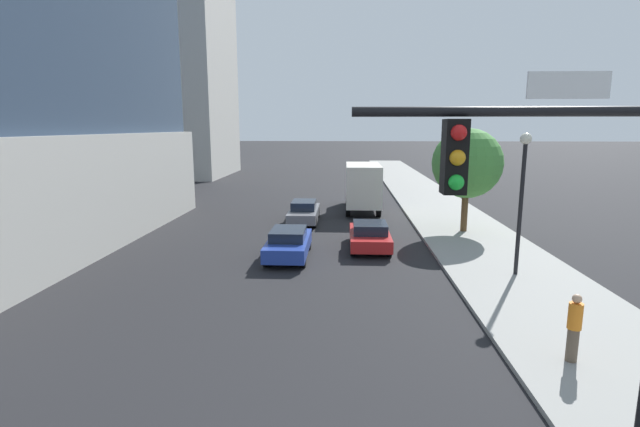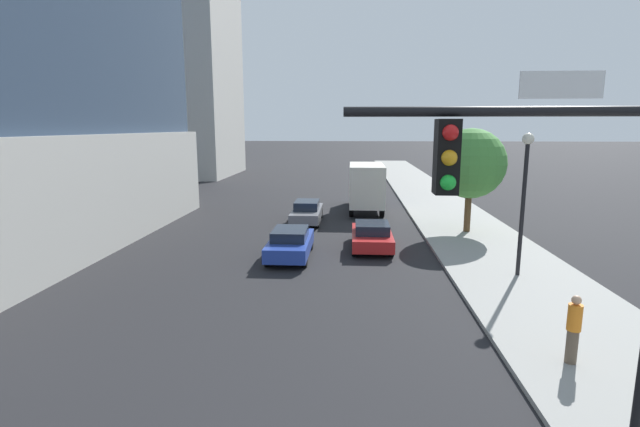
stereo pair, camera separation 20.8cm
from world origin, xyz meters
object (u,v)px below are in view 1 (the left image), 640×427
(street_lamp, at_px, (522,183))
(pedestrian_orange_shirt, at_px, (574,327))
(traffic_light_pole, at_px, (575,221))
(construction_building, at_px, (174,56))
(car_blue, at_px, (289,243))
(box_truck, at_px, (363,185))
(street_tree, at_px, (467,164))
(car_red, at_px, (370,235))
(car_gray, at_px, (304,212))

(street_lamp, distance_m, pedestrian_orange_shirt, 7.80)
(traffic_light_pole, bearing_deg, street_lamp, 72.99)
(construction_building, distance_m, car_blue, 43.47)
(box_truck, bearing_deg, street_tree, -51.88)
(car_blue, relative_size, car_red, 1.03)
(street_tree, xyz_separation_m, car_gray, (-9.35, 2.64, -3.28))
(traffic_light_pole, relative_size, street_lamp, 1.21)
(construction_building, bearing_deg, street_lamp, -54.93)
(street_lamp, relative_size, box_truck, 0.74)
(pedestrian_orange_shirt, bearing_deg, car_blue, 130.87)
(construction_building, xyz_separation_m, pedestrian_orange_shirt, (26.57, -46.66, -13.30))
(construction_building, bearing_deg, car_red, -57.88)
(box_truck, relative_size, pedestrian_orange_shirt, 4.27)
(traffic_light_pole, relative_size, box_truck, 0.90)
(car_red, bearing_deg, car_blue, -154.03)
(car_red, bearing_deg, traffic_light_pole, -82.79)
(car_red, height_order, pedestrian_orange_shirt, pedestrian_orange_shirt)
(car_gray, bearing_deg, car_blue, -90.00)
(street_lamp, xyz_separation_m, car_red, (-5.64, 4.31, -3.17))
(car_red, bearing_deg, street_tree, 33.55)
(street_tree, xyz_separation_m, car_red, (-5.51, -3.66, -3.31))
(car_gray, bearing_deg, traffic_light_pole, -75.30)
(pedestrian_orange_shirt, bearing_deg, box_truck, 101.48)
(pedestrian_orange_shirt, bearing_deg, street_tree, 86.19)
(construction_building, relative_size, pedestrian_orange_shirt, 19.20)
(street_lamp, bearing_deg, street_tree, 90.92)
(car_blue, bearing_deg, street_lamp, -14.46)
(car_blue, xyz_separation_m, box_truck, (3.83, 12.55, 1.21))
(car_gray, bearing_deg, box_truck, 48.83)
(street_lamp, xyz_separation_m, car_blue, (-9.47, 2.44, -3.14))
(box_truck, xyz_separation_m, pedestrian_orange_shirt, (4.50, -22.19, -0.85))
(traffic_light_pole, relative_size, car_blue, 1.53)
(construction_building, distance_m, pedestrian_orange_shirt, 55.32)
(street_tree, distance_m, box_truck, 9.17)
(street_lamp, relative_size, car_blue, 1.27)
(traffic_light_pole, distance_m, pedestrian_orange_shirt, 6.33)
(car_blue, distance_m, car_red, 4.27)
(traffic_light_pole, xyz_separation_m, car_red, (-2.04, 16.09, -3.99))
(box_truck, bearing_deg, car_red, -90.00)
(car_blue, bearing_deg, construction_building, 116.22)
(traffic_light_pole, bearing_deg, construction_building, 115.19)
(street_tree, relative_size, pedestrian_orange_shirt, 3.27)
(street_tree, xyz_separation_m, pedestrian_orange_shirt, (-1.01, -15.16, -2.92))
(car_blue, distance_m, car_gray, 8.16)
(traffic_light_pole, distance_m, box_truck, 26.99)
(car_blue, relative_size, pedestrian_orange_shirt, 2.50)
(street_lamp, bearing_deg, box_truck, 110.62)
(traffic_light_pole, height_order, car_gray, traffic_light_pole)
(street_lamp, distance_m, car_blue, 10.28)
(traffic_light_pole, relative_size, car_red, 1.57)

